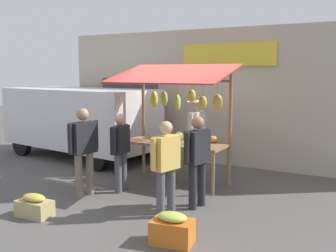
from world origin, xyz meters
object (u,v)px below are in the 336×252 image
object	(u,v)px
shopper_in_grey_tee	(120,147)
shopper_with_shopping_bag	(84,146)
shopper_with_ponytail	(166,162)
produce_crate_near	(172,229)
shopper_in_striped_shirt	(197,155)
produce_crate_side	(34,206)
market_stall	(177,110)
parked_van	(76,116)
vendor_with_sunhat	(196,131)

from	to	relation	value
shopper_in_grey_tee	shopper_with_shopping_bag	size ratio (longest dim) A/B	0.92
shopper_in_grey_tee	shopper_with_shopping_bag	xyz separation A→B (m)	(0.39, 0.62, 0.10)
shopper_in_grey_tee	shopper_with_shopping_bag	bearing A→B (deg)	135.21
shopper_with_ponytail	shopper_with_shopping_bag	distance (m)	1.85
shopper_with_shopping_bag	produce_crate_near	distance (m)	2.78
shopper_in_striped_shirt	produce_crate_side	size ratio (longest dim) A/B	2.64
shopper_with_ponytail	shopper_with_shopping_bag	size ratio (longest dim) A/B	0.93
shopper_in_striped_shirt	produce_crate_near	world-z (taller)	shopper_in_striped_shirt
shopper_with_ponytail	shopper_in_grey_tee	bearing A→B (deg)	75.65
produce_crate_near	shopper_in_striped_shirt	bearing A→B (deg)	-76.64
shopper_in_striped_shirt	produce_crate_side	bearing A→B (deg)	138.97
market_stall	shopper_in_grey_tee	xyz separation A→B (m)	(0.65, 1.10, -0.67)
shopper_in_grey_tee	parked_van	xyz separation A→B (m)	(3.04, -2.05, 0.25)
shopper_in_striped_shirt	shopper_with_ponytail	world-z (taller)	shopper_in_striped_shirt
vendor_with_sunhat	produce_crate_near	size ratio (longest dim) A/B	2.75
shopper_with_shopping_bag	market_stall	bearing A→B (deg)	-23.86
shopper_in_grey_tee	shopper_with_shopping_bag	world-z (taller)	shopper_with_shopping_bag
vendor_with_sunhat	parked_van	world-z (taller)	parked_van
market_stall	produce_crate_near	bearing A→B (deg)	117.73
shopper_in_striped_shirt	parked_van	size ratio (longest dim) A/B	0.35
shopper_in_grey_tee	shopper_with_ponytail	size ratio (longest dim) A/B	0.98
shopper_in_striped_shirt	parked_van	xyz separation A→B (m)	(4.77, -2.16, 0.21)
vendor_with_sunhat	shopper_with_ponytail	xyz separation A→B (m)	(-0.68, 2.52, -0.14)
shopper_in_grey_tee	produce_crate_side	distance (m)	2.01
shopper_with_ponytail	shopper_with_shopping_bag	world-z (taller)	shopper_with_shopping_bag
produce_crate_side	produce_crate_near	bearing A→B (deg)	-174.95
shopper_in_striped_shirt	shopper_in_grey_tee	size ratio (longest dim) A/B	1.04
shopper_in_grey_tee	produce_crate_side	xyz separation A→B (m)	(0.37, 1.85, -0.70)
shopper_with_ponytail	parked_van	size ratio (longest dim) A/B	0.34
shopper_in_grey_tee	parked_van	world-z (taller)	parked_van
shopper_with_ponytail	shopper_with_shopping_bag	xyz separation A→B (m)	(1.84, -0.11, 0.08)
market_stall	shopper_with_shopping_bag	distance (m)	2.09
vendor_with_sunhat	produce_crate_side	bearing A→B (deg)	-21.33
market_stall	vendor_with_sunhat	xyz separation A→B (m)	(-0.12, -0.69, -0.52)
vendor_with_sunhat	produce_crate_near	distance (m)	3.76
shopper_with_shopping_bag	parked_van	distance (m)	3.76
produce_crate_near	vendor_with_sunhat	bearing A→B (deg)	-69.03
shopper_in_grey_tee	parked_van	bearing A→B (deg)	43.60
produce_crate_side	market_stall	bearing A→B (deg)	-109.00
shopper_with_shopping_bag	produce_crate_side	xyz separation A→B (m)	(-0.02, 1.23, -0.80)
shopper_in_striped_shirt	shopper_in_grey_tee	bearing A→B (deg)	95.50
shopper_with_shopping_bag	produce_crate_side	distance (m)	1.47
shopper_in_striped_shirt	parked_van	bearing A→B (deg)	74.99
shopper_in_striped_shirt	shopper_with_shopping_bag	world-z (taller)	shopper_with_shopping_bag
shopper_in_striped_shirt	shopper_with_shopping_bag	xyz separation A→B (m)	(2.11, 0.50, 0.05)
market_stall	shopper_in_striped_shirt	world-z (taller)	market_stall
vendor_with_sunhat	parked_van	bearing A→B (deg)	-97.73
produce_crate_side	shopper_in_grey_tee	bearing A→B (deg)	-101.29
market_stall	shopper_in_striped_shirt	bearing A→B (deg)	131.43
shopper_with_ponytail	vendor_with_sunhat	bearing A→B (deg)	27.35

